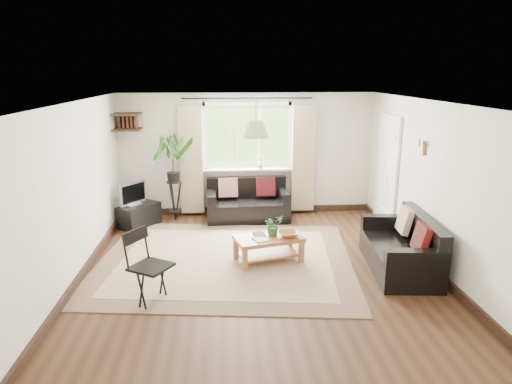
{
  "coord_description": "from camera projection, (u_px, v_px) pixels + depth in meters",
  "views": [
    {
      "loc": [
        -0.48,
        -6.16,
        2.8
      ],
      "look_at": [
        0.0,
        0.4,
        1.05
      ],
      "focal_mm": 32.0,
      "sensor_mm": 36.0,
      "label": 1
    }
  ],
  "objects": [
    {
      "name": "wall_right",
      "position": [
        431.0,
        186.0,
        6.56
      ],
      "size": [
        0.02,
        5.5,
        2.4
      ],
      "primitive_type": "cube",
      "color": "silver",
      "rests_on": "floor"
    },
    {
      "name": "wall_left",
      "position": [
        75.0,
        192.0,
        6.21
      ],
      "size": [
        0.02,
        5.5,
        2.4
      ],
      "primitive_type": "cube",
      "color": "silver",
      "rests_on": "floor"
    },
    {
      "name": "door",
      "position": [
        387.0,
        174.0,
        8.25
      ],
      "size": [
        0.06,
        0.96,
        2.06
      ],
      "primitive_type": "cube",
      "color": "silver",
      "rests_on": "wall_right"
    },
    {
      "name": "wall_front",
      "position": [
        284.0,
        273.0,
        3.73
      ],
      "size": [
        5.0,
        0.02,
        2.4
      ],
      "primitive_type": "cube",
      "color": "silver",
      "rests_on": "floor"
    },
    {
      "name": "palm_stand",
      "position": [
        174.0,
        178.0,
        8.66
      ],
      "size": [
        0.69,
        0.69,
        1.66
      ],
      "primitive_type": null,
      "rotation": [
        0.0,
        0.0,
        -0.07
      ],
      "color": "black",
      "rests_on": "floor"
    },
    {
      "name": "tv",
      "position": [
        133.0,
        193.0,
        8.36
      ],
      "size": [
        0.51,
        0.58,
        0.45
      ],
      "primitive_type": null,
      "rotation": [
        0.0,
        0.0,
        0.92
      ],
      "color": "#A5A5AA",
      "rests_on": "tv_stand"
    },
    {
      "name": "corner_shelf",
      "position": [
        127.0,
        122.0,
        8.46
      ],
      "size": [
        0.5,
        0.5,
        0.34
      ],
      "primitive_type": null,
      "color": "black",
      "rests_on": "wall_back"
    },
    {
      "name": "tv_stand",
      "position": [
        139.0,
        215.0,
        8.48
      ],
      "size": [
        0.8,
        0.86,
        0.41
      ],
      "primitive_type": "cube",
      "rotation": [
        0.0,
        0.0,
        0.92
      ],
      "color": "black",
      "rests_on": "floor"
    },
    {
      "name": "rug",
      "position": [
        225.0,
        260.0,
        6.95
      ],
      "size": [
        4.15,
        3.68,
        0.02
      ],
      "primitive_type": "cube",
      "rotation": [
        0.0,
        0.0,
        -0.12
      ],
      "color": "beige",
      "rests_on": "floor"
    },
    {
      "name": "wall_sconce",
      "position": [
        421.0,
        145.0,
        6.71
      ],
      "size": [
        0.12,
        0.12,
        0.28
      ],
      "primitive_type": null,
      "color": "beige",
      "rests_on": "wall_right"
    },
    {
      "name": "coffee_table",
      "position": [
        268.0,
        249.0,
        6.86
      ],
      "size": [
        1.1,
        0.78,
        0.4
      ],
      "primitive_type": null,
      "rotation": [
        0.0,
        0.0,
        0.26
      ],
      "color": "brown",
      "rests_on": "floor"
    },
    {
      "name": "floor",
      "position": [
        258.0,
        268.0,
        6.69
      ],
      "size": [
        5.5,
        5.5,
        0.0
      ],
      "primitive_type": "plane",
      "color": "#311C10",
      "rests_on": "ground"
    },
    {
      "name": "sill_plant",
      "position": [
        260.0,
        162.0,
        8.97
      ],
      "size": [
        0.14,
        0.1,
        0.27
      ],
      "primitive_type": "imported",
      "color": "#2D6023",
      "rests_on": "window"
    },
    {
      "name": "book_a",
      "position": [
        255.0,
        240.0,
        6.65
      ],
      "size": [
        0.25,
        0.29,
        0.02
      ],
      "primitive_type": "imported",
      "rotation": [
        0.0,
        0.0,
        0.35
      ],
      "color": "white",
      "rests_on": "coffee_table"
    },
    {
      "name": "bowl",
      "position": [
        289.0,
        234.0,
        6.81
      ],
      "size": [
        0.32,
        0.32,
        0.08
      ],
      "primitive_type": "imported",
      "rotation": [
        0.0,
        0.0,
        0.02
      ],
      "color": "#A06337",
      "rests_on": "coffee_table"
    },
    {
      "name": "folding_chair",
      "position": [
        151.0,
        268.0,
        5.59
      ],
      "size": [
        0.66,
        0.66,
        0.93
      ],
      "primitive_type": null,
      "rotation": [
        0.0,
        0.0,
        1.02
      ],
      "color": "black",
      "rests_on": "floor"
    },
    {
      "name": "wall_back",
      "position": [
        247.0,
        154.0,
        9.03
      ],
      "size": [
        5.0,
        0.02,
        2.4
      ],
      "primitive_type": "cube",
      "color": "silver",
      "rests_on": "floor"
    },
    {
      "name": "book_b",
      "position": [
        254.0,
        235.0,
        6.84
      ],
      "size": [
        0.2,
        0.26,
        0.02
      ],
      "primitive_type": "imported",
      "rotation": [
        0.0,
        0.0,
        0.13
      ],
      "color": "#4F281F",
      "rests_on": "coffee_table"
    },
    {
      "name": "pendant_lamp",
      "position": [
        256.0,
        125.0,
        6.55
      ],
      "size": [
        0.36,
        0.36,
        0.54
      ],
      "primitive_type": null,
      "color": "beige",
      "rests_on": "ceiling"
    },
    {
      "name": "ceiling",
      "position": [
        258.0,
        102.0,
        6.08
      ],
      "size": [
        5.5,
        5.5,
        0.0
      ],
      "primitive_type": "plane",
      "rotation": [
        3.14,
        0.0,
        0.0
      ],
      "color": "white",
      "rests_on": "floor"
    },
    {
      "name": "sofa_right",
      "position": [
        400.0,
        245.0,
        6.55
      ],
      "size": [
        1.69,
        0.96,
        0.76
      ],
      "primitive_type": null,
      "rotation": [
        0.0,
        0.0,
        -1.67
      ],
      "color": "black",
      "rests_on": "floor"
    },
    {
      "name": "sofa_back",
      "position": [
        248.0,
        201.0,
        8.81
      ],
      "size": [
        1.59,
        0.83,
        0.74
      ],
      "primitive_type": null,
      "rotation": [
        0.0,
        0.0,
        0.03
      ],
      "color": "black",
      "rests_on": "floor"
    },
    {
      "name": "table_plant",
      "position": [
        273.0,
        225.0,
        6.84
      ],
      "size": [
        0.37,
        0.36,
        0.31
      ],
      "primitive_type": "imported",
      "rotation": [
        0.0,
        0.0,
        0.54
      ],
      "color": "#2D5B24",
      "rests_on": "coffee_table"
    },
    {
      "name": "window",
      "position": [
        247.0,
        137.0,
        8.91
      ],
      "size": [
        2.5,
        0.16,
        2.16
      ],
      "primitive_type": null,
      "color": "white",
      "rests_on": "wall_back"
    }
  ]
}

